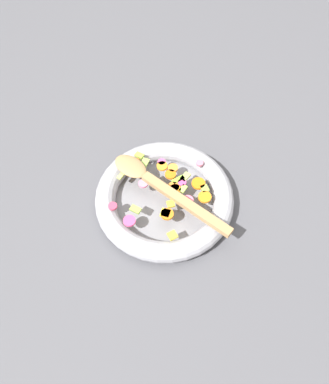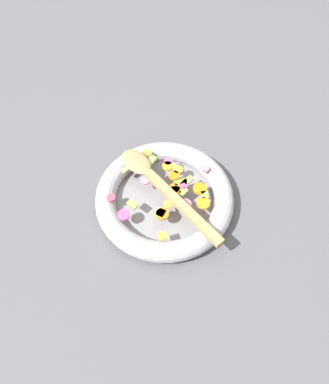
{
  "view_description": "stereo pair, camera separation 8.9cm",
  "coord_description": "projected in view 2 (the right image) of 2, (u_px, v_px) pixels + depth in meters",
  "views": [
    {
      "loc": [
        0.14,
        -0.46,
        0.8
      ],
      "look_at": [
        0.0,
        0.0,
        0.05
      ],
      "focal_mm": 35.0,
      "sensor_mm": 36.0,
      "label": 1
    },
    {
      "loc": [
        0.22,
        -0.43,
        0.8
      ],
      "look_at": [
        0.0,
        0.0,
        0.05
      ],
      "focal_mm": 35.0,
      "sensor_mm": 36.0,
      "label": 2
    }
  ],
  "objects": [
    {
      "name": "ground_plane",
      "position": [
        164.0,
        203.0,
        0.93
      ],
      "size": [
        4.0,
        4.0,
        0.0
      ],
      "primitive_type": "plane",
      "color": "#4C4C51"
    },
    {
      "name": "skillet",
      "position": [
        164.0,
        198.0,
        0.92
      ],
      "size": [
        0.34,
        0.34,
        0.05
      ],
      "color": "slate",
      "rests_on": "ground_plane"
    },
    {
      "name": "chopped_vegetables",
      "position": [
        169.0,
        188.0,
        0.89
      ],
      "size": [
        0.24,
        0.24,
        0.01
      ],
      "color": "orange",
      "rests_on": "skillet"
    },
    {
      "name": "wooden_spoon",
      "position": [
        159.0,
        184.0,
        0.89
      ],
      "size": [
        0.33,
        0.16,
        0.01
      ],
      "color": "#A87F51",
      "rests_on": "chopped_vegetables"
    }
  ]
}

